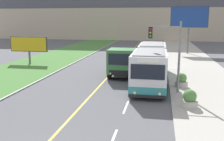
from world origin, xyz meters
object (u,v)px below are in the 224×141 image
object	(u,v)px
billboard_small	(29,45)
planter_round_second	(181,81)
traffic_light_mast	(169,48)
billboard_large	(189,18)
planter_round_near	(190,99)
dump_truck	(124,63)
city_bus	(151,64)

from	to	relation	value
billboard_small	planter_round_second	size ratio (longest dim) A/B	4.18
traffic_light_mast	billboard_large	world-z (taller)	billboard_large
billboard_large	planter_round_near	world-z (taller)	billboard_large
dump_truck	planter_round_second	size ratio (longest dim) A/B	5.64
traffic_light_mast	billboard_large	bearing A→B (deg)	81.19
billboard_small	billboard_large	bearing A→B (deg)	33.14
billboard_small	planter_round_second	xyz separation A→B (m)	(17.06, -8.26, -1.72)
city_bus	billboard_small	distance (m)	16.06
city_bus	billboard_large	size ratio (longest dim) A/B	1.62
city_bus	planter_round_second	bearing A→B (deg)	-34.01
traffic_light_mast	planter_round_near	xyz separation A→B (m)	(1.20, -3.15, -2.76)
dump_truck	traffic_light_mast	size ratio (longest dim) A/B	1.21
billboard_large	billboard_small	world-z (taller)	billboard_large
city_bus	traffic_light_mast	world-z (taller)	traffic_light_mast
city_bus	dump_truck	distance (m)	2.92
billboard_large	planter_round_second	world-z (taller)	billboard_large
planter_round_near	planter_round_second	bearing A→B (deg)	91.57
city_bus	dump_truck	xyz separation A→B (m)	(-2.53, 1.45, -0.17)
city_bus	traffic_light_mast	bearing A→B (deg)	-67.16
city_bus	planter_round_near	world-z (taller)	city_bus
billboard_small	dump_truck	bearing A→B (deg)	-23.10
billboard_small	planter_round_second	bearing A→B (deg)	-25.83
traffic_light_mast	billboard_large	size ratio (longest dim) A/B	0.72
dump_truck	billboard_small	world-z (taller)	billboard_small
city_bus	planter_round_near	distance (m)	6.97
city_bus	billboard_small	xyz separation A→B (m)	(-14.62, 6.61, 0.76)
traffic_light_mast	planter_round_near	distance (m)	4.36
billboard_small	city_bus	bearing A→B (deg)	-24.33
billboard_small	planter_round_near	xyz separation A→B (m)	(17.19, -13.02, -1.74)
city_bus	billboard_small	bearing A→B (deg)	155.67
planter_round_second	billboard_small	bearing A→B (deg)	154.17
city_bus	planter_round_near	xyz separation A→B (m)	(2.58, -6.40, -0.98)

